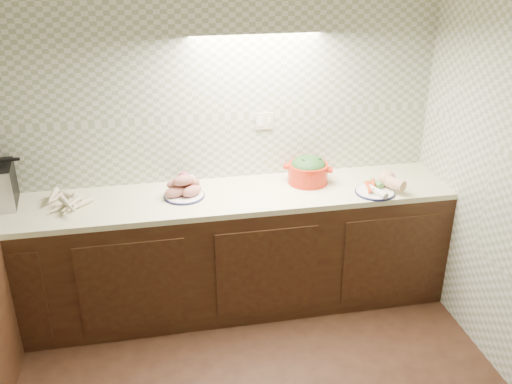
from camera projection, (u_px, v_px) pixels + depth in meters
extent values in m
cube|color=gray|center=(188.00, 129.00, 3.97)|extent=(3.60, 0.05, 2.60)
cube|color=beige|center=(264.00, 121.00, 4.07)|extent=(0.13, 0.01, 0.12)
cube|color=black|center=(197.00, 256.00, 4.09)|extent=(3.60, 0.60, 0.86)
cube|color=#F1EFBB|center=(194.00, 200.00, 3.90)|extent=(3.60, 0.60, 0.04)
cone|color=beige|center=(62.00, 199.00, 3.81)|extent=(0.20, 0.20, 0.05)
cone|color=beige|center=(61.00, 202.00, 3.77)|extent=(0.10, 0.21, 0.05)
cone|color=beige|center=(81.00, 208.00, 3.70)|extent=(0.12, 0.20, 0.05)
cone|color=beige|center=(69.00, 209.00, 3.68)|extent=(0.16, 0.19, 0.05)
cone|color=beige|center=(68.00, 202.00, 3.78)|extent=(0.08, 0.25, 0.04)
cone|color=beige|center=(72.00, 206.00, 3.73)|extent=(0.07, 0.22, 0.04)
cone|color=beige|center=(75.00, 194.00, 3.83)|extent=(0.15, 0.20, 0.05)
cone|color=beige|center=(67.00, 206.00, 3.68)|extent=(0.17, 0.18, 0.04)
cone|color=beige|center=(85.00, 201.00, 3.73)|extent=(0.13, 0.21, 0.05)
cylinder|color=#151845|center=(184.00, 196.00, 3.90)|extent=(0.28, 0.28, 0.01)
cylinder|color=white|center=(184.00, 196.00, 3.90)|extent=(0.26, 0.26, 0.02)
ellipsoid|color=#A16555|center=(175.00, 192.00, 3.85)|extent=(0.16, 0.09, 0.07)
ellipsoid|color=#A16555|center=(192.00, 191.00, 3.86)|extent=(0.16, 0.09, 0.07)
ellipsoid|color=#A16555|center=(183.00, 187.00, 3.92)|extent=(0.16, 0.09, 0.07)
ellipsoid|color=#A16555|center=(177.00, 183.00, 3.88)|extent=(0.16, 0.09, 0.07)
ellipsoid|color=#A16555|center=(189.00, 182.00, 3.91)|extent=(0.16, 0.09, 0.07)
ellipsoid|color=#A16555|center=(183.00, 180.00, 3.84)|extent=(0.16, 0.09, 0.07)
cylinder|color=black|center=(187.00, 185.00, 4.00)|extent=(0.17, 0.17, 0.06)
sphere|color=maroon|center=(184.00, 178.00, 3.97)|extent=(0.09, 0.09, 0.09)
sphere|color=beige|center=(192.00, 178.00, 4.00)|extent=(0.06, 0.06, 0.06)
cylinder|color=red|center=(308.00, 173.00, 4.09)|extent=(0.38, 0.38, 0.14)
cube|color=red|center=(286.00, 166.00, 4.11)|extent=(0.06, 0.07, 0.02)
cube|color=red|center=(330.00, 170.00, 4.04)|extent=(0.06, 0.07, 0.02)
ellipsoid|color=#295A24|center=(308.00, 166.00, 4.07)|extent=(0.26, 0.26, 0.14)
cylinder|color=#151845|center=(375.00, 192.00, 3.95)|extent=(0.28, 0.28, 0.01)
cylinder|color=white|center=(375.00, 192.00, 3.95)|extent=(0.26, 0.26, 0.02)
cone|color=#E44B1A|center=(371.00, 189.00, 3.94)|extent=(0.12, 0.14, 0.03)
cone|color=#E44B1A|center=(372.00, 188.00, 3.96)|extent=(0.11, 0.15, 0.03)
cone|color=#E44B1A|center=(369.00, 189.00, 3.94)|extent=(0.07, 0.16, 0.03)
cone|color=#E44B1A|center=(368.00, 186.00, 3.94)|extent=(0.10, 0.15, 0.03)
cone|color=#E44B1A|center=(373.00, 187.00, 3.93)|extent=(0.11, 0.15, 0.03)
cylinder|color=white|center=(377.00, 192.00, 3.89)|extent=(0.10, 0.18, 0.04)
cylinder|color=#418537|center=(376.00, 183.00, 4.01)|extent=(0.08, 0.12, 0.05)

